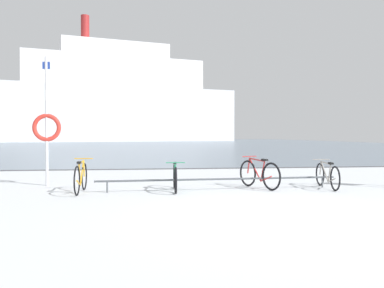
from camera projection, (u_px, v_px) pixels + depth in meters
ground at (158, 145)px, 60.52m from camera, size 80.00×132.00×0.08m
bike_rack at (220, 179)px, 10.39m from camera, size 6.29×0.34×0.31m
bicycle_0 at (81, 177)px, 9.89m from camera, size 0.46×1.70×0.83m
bicycle_1 at (175, 177)px, 10.20m from camera, size 0.46×1.65×0.76m
bicycle_2 at (259, 174)px, 10.72m from camera, size 0.71×1.62×0.84m
bicycle_3 at (327, 175)px, 10.74m from camera, size 0.46×1.72×0.75m
rescue_post at (47, 125)px, 11.28m from camera, size 0.78×0.12×3.60m
ferry_ship at (119, 101)px, 87.29m from camera, size 50.84×21.82×26.32m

